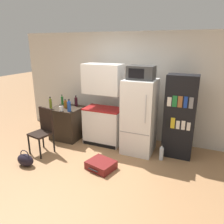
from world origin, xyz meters
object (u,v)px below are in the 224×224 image
at_px(side_table, 68,123).
at_px(bottle_wine_dark, 76,102).
at_px(kitchen_hutch, 103,108).
at_px(handbag, 25,160).
at_px(microwave, 141,73).
at_px(bookshelf, 180,117).
at_px(bottle_milk_white, 61,108).
at_px(bottle_green_tall, 62,100).
at_px(water_bottle_front, 161,153).
at_px(bottle_blue_soda, 69,106).
at_px(bottle_olive_oil, 51,104).
at_px(chair, 44,127).
at_px(suitcase_large_flat, 101,165).
at_px(refrigerator, 139,117).
at_px(bottle_amber_beer, 66,104).

distance_m(side_table, bottle_wine_dark, 0.57).
xyz_separation_m(kitchen_hutch, handbag, (-0.94, -1.55, -0.74)).
xyz_separation_m(microwave, bookshelf, (0.80, 0.14, -0.87)).
relative_size(bottle_milk_white, bottle_green_tall, 0.56).
distance_m(handbag, water_bottle_front, 2.69).
bearing_deg(kitchen_hutch, bottle_blue_soda, -156.75).
relative_size(bottle_milk_white, bottle_olive_oil, 0.49).
bearing_deg(bottle_blue_soda, handbag, -99.88).
bearing_deg(side_table, chair, -91.92).
xyz_separation_m(bottle_wine_dark, water_bottle_front, (2.26, -0.43, -0.75)).
relative_size(bottle_wine_dark, suitcase_large_flat, 0.46).
relative_size(bookshelf, chair, 1.75).
bearing_deg(bottle_milk_white, bottle_green_tall, 122.40).
relative_size(bottle_green_tall, water_bottle_front, 0.75).
bearing_deg(refrigerator, kitchen_hutch, 175.06).
bearing_deg(kitchen_hutch, chair, -136.99).
xyz_separation_m(refrigerator, bottle_wine_dark, (-1.71, 0.22, 0.10)).
bearing_deg(suitcase_large_flat, bottle_olive_oil, 169.97).
distance_m(microwave, bottle_amber_beer, 2.04).
distance_m(microwave, bottle_olive_oil, 2.29).
height_order(microwave, bottle_wine_dark, microwave).
relative_size(bottle_milk_white, handbag, 0.40).
bearing_deg(bookshelf, bottle_wine_dark, 178.01).
height_order(side_table, bottle_milk_white, bottle_milk_white).
xyz_separation_m(bottle_blue_soda, water_bottle_front, (2.15, 0.03, -0.76)).
xyz_separation_m(kitchen_hutch, bottle_milk_white, (-0.91, -0.36, -0.02)).
bearing_deg(side_table, water_bottle_front, -4.70).
distance_m(kitchen_hutch, chair, 1.37).
relative_size(side_table, water_bottle_front, 2.26).
height_order(refrigerator, water_bottle_front, refrigerator).
xyz_separation_m(bottle_blue_soda, chair, (-0.26, -0.61, -0.34)).
bearing_deg(suitcase_large_flat, kitchen_hutch, 127.13).
bearing_deg(bottle_amber_beer, chair, -90.97).
bearing_deg(bottle_olive_oil, suitcase_large_flat, -24.13).
relative_size(side_table, bottle_amber_beer, 3.67).
height_order(bottle_milk_white, bottle_green_tall, bottle_green_tall).
height_order(bottle_olive_oil, bottle_blue_soda, bottle_olive_oil).
bearing_deg(bottle_blue_soda, bottle_olive_oil, -179.85).
bearing_deg(suitcase_large_flat, bookshelf, 56.61).
xyz_separation_m(kitchen_hutch, bottle_wine_dark, (-0.82, 0.15, 0.03)).
height_order(side_table, bottle_wine_dark, bottle_wine_dark).
xyz_separation_m(bookshelf, bottle_olive_oil, (-2.93, -0.37, 0.05)).
xyz_separation_m(bookshelf, suitcase_large_flat, (-1.23, -1.13, -0.78)).
distance_m(bottle_olive_oil, water_bottle_front, 2.78).
bearing_deg(refrigerator, suitcase_large_flat, -113.40).
relative_size(side_table, bottle_olive_oil, 2.64).
bearing_deg(bottle_amber_beer, side_table, 43.30).
bearing_deg(bookshelf, water_bottle_front, -126.55).
xyz_separation_m(chair, water_bottle_front, (2.42, 0.63, -0.42)).
height_order(microwave, bookshelf, microwave).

